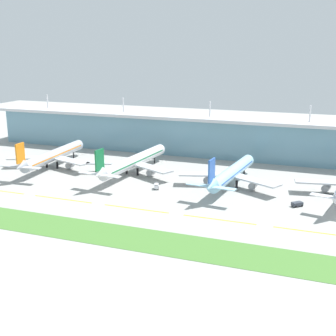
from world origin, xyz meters
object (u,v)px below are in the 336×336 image
airliner_nearest (53,156)px  airliner_far_middle (231,173)px  airliner_near_middle (133,162)px  pushback_tug (297,204)px  baggage_cart (156,186)px

airliner_nearest → airliner_far_middle: 97.42m
airliner_nearest → airliner_near_middle: 46.02m
airliner_near_middle → airliner_far_middle: (51.51, -4.31, -0.01)m
airliner_nearest → pushback_tug: (128.51, -18.59, -5.35)m
airliner_near_middle → baggage_cart: 29.00m
airliner_far_middle → pushback_tug: 36.07m
airliner_nearest → airliner_far_middle: bearing=-0.7°
airliner_far_middle → airliner_nearest: bearing=179.3°
airliner_near_middle → baggage_cart: airliner_near_middle is taller
airliner_nearest → baggage_cart: airliner_nearest is taller
airliner_nearest → pushback_tug: size_ratio=13.63×
airliner_far_middle → airliner_near_middle: bearing=175.2°
airliner_near_middle → airliner_far_middle: same height
pushback_tug → airliner_near_middle: bearing=165.2°
airliner_nearest → airliner_near_middle: bearing=4.0°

